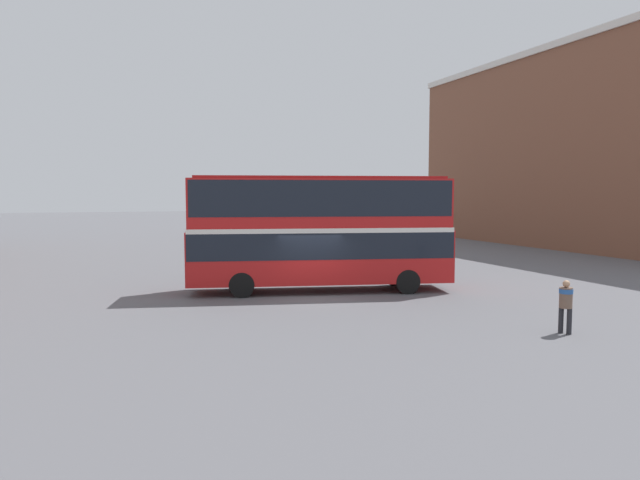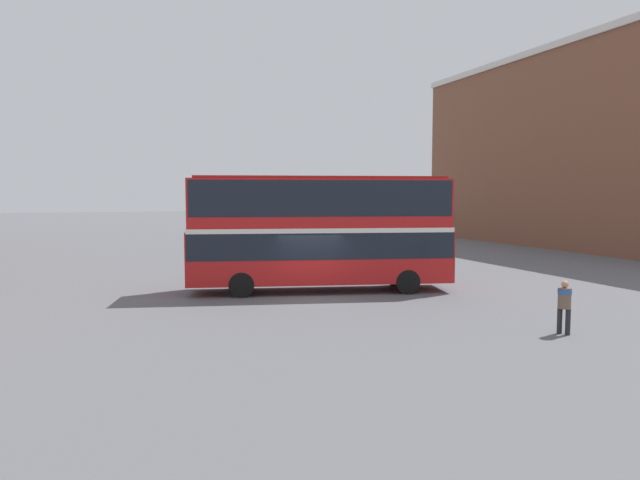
# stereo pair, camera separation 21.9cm
# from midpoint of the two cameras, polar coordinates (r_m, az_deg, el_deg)

# --- Properties ---
(ground_plane) EXTENTS (240.00, 240.00, 0.00)m
(ground_plane) POSITION_cam_midpoint_polar(r_m,az_deg,el_deg) (23.02, -0.65, -5.76)
(ground_plane) COLOR #5B5B60
(building_row_right) EXTENTS (8.71, 32.07, 15.32)m
(building_row_right) POSITION_cam_midpoint_polar(r_m,az_deg,el_deg) (49.86, 25.15, 8.23)
(building_row_right) COLOR brown
(building_row_right) RESTS_ON ground_plane
(double_decker_bus) EXTENTS (11.31, 4.99, 4.89)m
(double_decker_bus) POSITION_cam_midpoint_polar(r_m,az_deg,el_deg) (24.18, 0.26, 1.40)
(double_decker_bus) COLOR red
(double_decker_bus) RESTS_ON ground_plane
(pedestrian_foreground) EXTENTS (0.53, 0.53, 1.61)m
(pedestrian_foreground) POSITION_cam_midpoint_polar(r_m,az_deg,el_deg) (18.43, 23.57, -5.65)
(pedestrian_foreground) COLOR #232328
(pedestrian_foreground) RESTS_ON ground_plane
(parked_car_kerb_near) EXTENTS (4.52, 2.11, 1.53)m
(parked_car_kerb_near) POSITION_cam_midpoint_polar(r_m,az_deg,el_deg) (40.32, 4.06, -0.21)
(parked_car_kerb_near) COLOR maroon
(parked_car_kerb_near) RESTS_ON ground_plane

